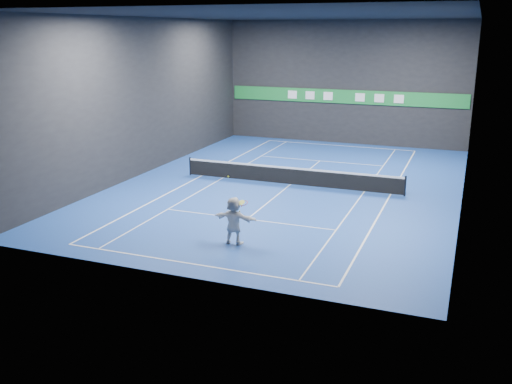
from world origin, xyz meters
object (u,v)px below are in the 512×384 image
at_px(player, 234,221).
at_px(tennis_net, 290,175).
at_px(tennis_ball, 228,177).
at_px(tennis_racket, 243,204).

bearing_deg(player, tennis_net, -85.10).
bearing_deg(tennis_net, tennis_ball, -87.59).
distance_m(player, tennis_racket, 0.81).
relative_size(tennis_ball, tennis_racket, 0.11).
distance_m(tennis_ball, tennis_racket, 1.24).
xyz_separation_m(tennis_ball, tennis_net, (-0.39, 9.36, -2.20)).
height_order(tennis_net, tennis_racket, tennis_racket).
height_order(player, tennis_ball, tennis_ball).
height_order(tennis_ball, tennis_racket, tennis_ball).
relative_size(player, tennis_net, 0.16).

